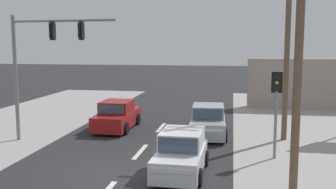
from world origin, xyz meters
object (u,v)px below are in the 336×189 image
(utility_pole_foreground_right, at_px, (295,36))
(traffic_signal_mast, at_px, (38,55))
(sedan_oncoming_mid, at_px, (117,116))
(pedestal_signal_right_kerb, at_px, (276,100))
(sedan_crossing_left, at_px, (208,122))
(hatchback_kerbside_parked, at_px, (181,154))
(utility_pole_midground_right, at_px, (288,35))

(utility_pole_foreground_right, height_order, traffic_signal_mast, utility_pole_foreground_right)
(traffic_signal_mast, distance_m, sedan_oncoming_mid, 5.56)
(pedestal_signal_right_kerb, xyz_separation_m, sedan_crossing_left, (-2.95, 3.75, -1.71))
(utility_pole_foreground_right, xyz_separation_m, sedan_oncoming_mid, (-8.04, 8.29, -4.19))
(traffic_signal_mast, xyz_separation_m, hatchback_kerbside_parked, (7.16, -3.41, -3.44))
(traffic_signal_mast, xyz_separation_m, pedestal_signal_right_kerb, (10.70, -1.04, -1.73))
(sedan_crossing_left, bearing_deg, pedestal_signal_right_kerb, -51.84)
(utility_pole_midground_right, height_order, sedan_crossing_left, utility_pole_midground_right)
(utility_pole_foreground_right, height_order, utility_pole_midground_right, utility_pole_midground_right)
(traffic_signal_mast, xyz_separation_m, sedan_crossing_left, (7.76, 2.71, -3.44))
(sedan_oncoming_mid, bearing_deg, utility_pole_foreground_right, -45.87)
(pedestal_signal_right_kerb, distance_m, sedan_oncoming_mid, 9.32)
(utility_pole_foreground_right, height_order, pedestal_signal_right_kerb, utility_pole_foreground_right)
(traffic_signal_mast, distance_m, sedan_crossing_left, 8.91)
(sedan_crossing_left, bearing_deg, traffic_signal_mast, -160.72)
(pedestal_signal_right_kerb, height_order, hatchback_kerbside_parked, pedestal_signal_right_kerb)
(hatchback_kerbside_parked, bearing_deg, sedan_crossing_left, 84.43)
(utility_pole_foreground_right, xyz_separation_m, utility_pole_midground_right, (0.73, 7.13, 0.18))
(traffic_signal_mast, height_order, pedestal_signal_right_kerb, traffic_signal_mast)
(utility_pole_foreground_right, relative_size, sedan_oncoming_mid, 2.14)
(pedestal_signal_right_kerb, relative_size, sedan_crossing_left, 0.83)
(utility_pole_foreground_right, bearing_deg, hatchback_kerbside_parked, 157.95)
(sedan_crossing_left, height_order, hatchback_kerbside_parked, sedan_crossing_left)
(utility_pole_midground_right, distance_m, sedan_oncoming_mid, 9.87)
(utility_pole_midground_right, xyz_separation_m, sedan_crossing_left, (-3.72, 0.44, -4.38))
(sedan_oncoming_mid, relative_size, hatchback_kerbside_parked, 1.15)
(hatchback_kerbside_parked, bearing_deg, utility_pole_midground_right, 52.76)
(sedan_oncoming_mid, height_order, hatchback_kerbside_parked, sedan_oncoming_mid)
(hatchback_kerbside_parked, bearing_deg, pedestal_signal_right_kerb, 33.79)
(utility_pole_midground_right, distance_m, pedestal_signal_right_kerb, 4.31)
(utility_pole_midground_right, height_order, pedestal_signal_right_kerb, utility_pole_midground_right)
(sedan_oncoming_mid, xyz_separation_m, sedan_crossing_left, (5.05, -0.72, 0.00))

